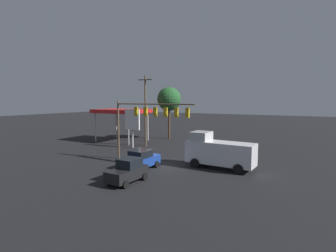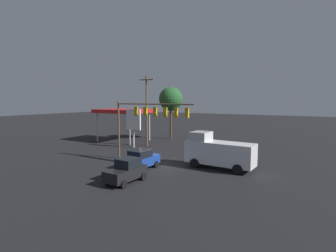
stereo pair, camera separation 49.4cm
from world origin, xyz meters
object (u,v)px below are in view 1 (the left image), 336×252
delivery_truck (218,151)px  street_tree (169,99)px  price_sign (132,121)px  hatchback_crossing (128,171)px  sedan_waiting (141,160)px  traffic_signal_assembly (150,115)px  utility_pole (145,109)px

delivery_truck → street_tree: (13.91, -14.88, 5.25)m
price_sign → hatchback_crossing: (-9.26, 13.00, -2.92)m
price_sign → street_tree: (-0.49, -9.94, 3.08)m
sedan_waiting → street_tree: (7.38, -19.10, 6.00)m
price_sign → sedan_waiting: price_sign is taller
delivery_truck → sedan_waiting: delivery_truck is taller
sedan_waiting → street_tree: 21.34m
hatchback_crossing → price_sign: bearing=-142.0°
traffic_signal_assembly → hatchback_crossing: (-2.08, 6.56, -4.29)m
utility_pole → hatchback_crossing: (-8.39, 15.04, -4.53)m
street_tree → sedan_waiting: bearing=111.1°
price_sign → street_tree: street_tree is taller
utility_pole → sedan_waiting: utility_pole is taller
hatchback_crossing → street_tree: 25.28m
price_sign → delivery_truck: 15.37m
utility_pole → delivery_truck: (-13.52, 6.98, -3.78)m
sedan_waiting → street_tree: size_ratio=0.50×
hatchback_crossing → sedan_waiting: bearing=-157.5°
hatchback_crossing → street_tree: bearing=-156.5°
utility_pole → sedan_waiting: bearing=122.0°
utility_pole → hatchback_crossing: size_ratio=2.68×
traffic_signal_assembly → utility_pole: utility_pole is taller
traffic_signal_assembly → hatchback_crossing: traffic_signal_assembly is taller
delivery_truck → sedan_waiting: (6.53, 4.23, -0.74)m
traffic_signal_assembly → utility_pole: bearing=-53.4°
traffic_signal_assembly → utility_pole: (6.31, -8.48, 0.24)m
traffic_signal_assembly → utility_pole: size_ratio=0.94×
traffic_signal_assembly → sedan_waiting: size_ratio=2.17×
utility_pole → price_sign: bearing=66.8°
utility_pole → delivery_truck: 15.68m
hatchback_crossing → street_tree: street_tree is taller
price_sign → sedan_waiting: size_ratio=1.24×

